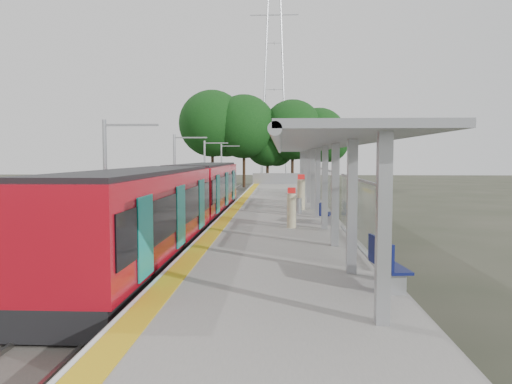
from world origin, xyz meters
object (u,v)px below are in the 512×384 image
info_pillar_near (292,210)px  litter_bin (298,206)px  train (182,199)px  info_pillar_far (301,194)px  bench_mid (325,212)px  bench_near (386,262)px  bench_far (308,185)px

info_pillar_near → litter_bin: (0.46, 5.36, -0.33)m
train → info_pillar_far: bearing=43.4°
train → bench_mid: 6.71m
bench_mid → info_pillar_far: info_pillar_far is taller
bench_mid → info_pillar_near: (-1.56, -1.53, 0.23)m
info_pillar_far → litter_bin: info_pillar_far is taller
bench_near → info_pillar_near: 9.86m
litter_bin → train: bearing=-148.6°
bench_mid → litter_bin: (-1.10, 3.83, -0.10)m
bench_far → litter_bin: bearing=-93.3°
info_pillar_near → bench_mid: bearing=48.0°
info_pillar_far → info_pillar_near: bearing=-106.1°
info_pillar_near → litter_bin: bearing=88.7°
bench_mid → info_pillar_near: info_pillar_near is taller
train → litter_bin: (5.57, 3.40, -0.63)m
train → bench_far: bearing=72.2°
bench_far → info_pillar_far: 16.76m
train → bench_far: 23.33m
info_pillar_far → bench_near: bearing=-96.4°
bench_mid → bench_far: bearing=103.6°
train → litter_bin: 6.56m
bench_near → bench_far: (0.02, 33.82, -0.12)m
bench_mid → litter_bin: size_ratio=1.81×
info_pillar_near → litter_bin: size_ratio=2.07×
info_pillar_near → info_pillar_far: info_pillar_far is taller
info_pillar_near → bench_near: bearing=-74.8°
train → bench_near: bearing=-58.6°
info_pillar_near → info_pillar_far: 7.50m
bench_mid → bench_far: (0.45, 22.64, -0.04)m
info_pillar_far → train: bearing=-147.2°
bench_near → info_pillar_near: info_pillar_near is taller
train → bench_mid: (6.67, -0.43, -0.53)m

